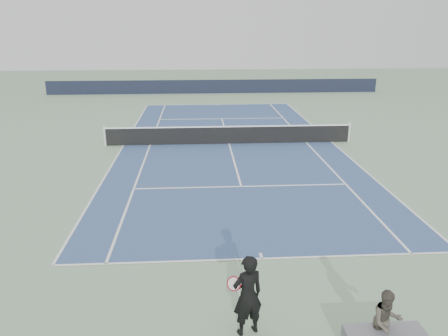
{
  "coord_description": "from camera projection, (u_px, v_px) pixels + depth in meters",
  "views": [
    {
      "loc": [
        -1.67,
        -22.11,
        5.96
      ],
      "look_at": [
        -0.73,
        -7.38,
        1.1
      ],
      "focal_mm": 35.0,
      "sensor_mm": 36.0,
      "label": 1
    }
  ],
  "objects": [
    {
      "name": "ground",
      "position": [
        229.0,
        144.0,
        22.92
      ],
      "size": [
        80.0,
        80.0,
        0.0
      ],
      "primitive_type": "plane",
      "color": "gray"
    },
    {
      "name": "court_surface",
      "position": [
        229.0,
        144.0,
        22.92
      ],
      "size": [
        10.97,
        23.77,
        0.01
      ],
      "primitive_type": "cube",
      "color": "#334D7A",
      "rests_on": "ground"
    },
    {
      "name": "tennis_net",
      "position": [
        229.0,
        135.0,
        22.76
      ],
      "size": [
        12.9,
        0.1,
        1.07
      ],
      "color": "silver",
      "rests_on": "ground"
    },
    {
      "name": "windscreen_far",
      "position": [
        214.0,
        87.0,
        39.69
      ],
      "size": [
        30.0,
        0.25,
        1.2
      ],
      "primitive_type": "cube",
      "color": "black",
      "rests_on": "ground"
    },
    {
      "name": "tennis_player",
      "position": [
        248.0,
        295.0,
        8.62
      ],
      "size": [
        0.84,
        0.66,
        1.75
      ],
      "color": "black",
      "rests_on": "ground"
    },
    {
      "name": "spectator_bench",
      "position": [
        385.0,
        331.0,
        8.22
      ],
      "size": [
        1.54,
        0.6,
        1.32
      ],
      "color": "slate",
      "rests_on": "ground"
    }
  ]
}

